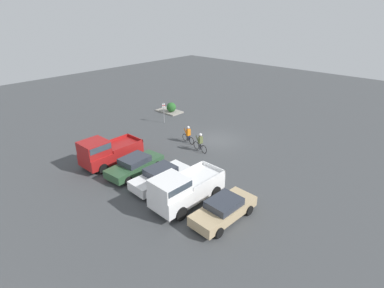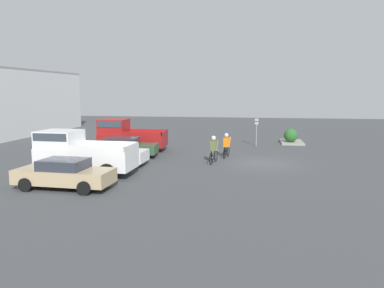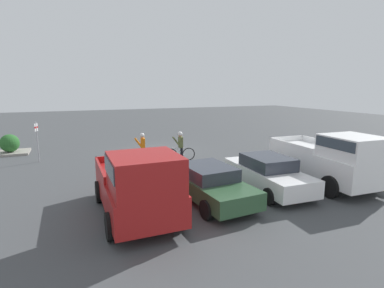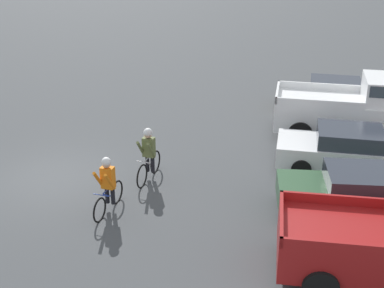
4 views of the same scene
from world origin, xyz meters
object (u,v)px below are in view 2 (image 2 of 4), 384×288
at_px(sedan_1, 109,153).
at_px(sedan_2, 123,147).
at_px(pickup_truck_0, 79,152).
at_px(pickup_truck_1, 126,135).
at_px(cyclist_1, 214,149).
at_px(fire_lane_sign, 256,129).
at_px(shrub, 291,135).
at_px(sedan_0, 64,174).
at_px(cyclist_0, 226,145).

xyz_separation_m(sedan_1, sedan_2, (2.80, 0.13, -0.03)).
relative_size(pickup_truck_0, pickup_truck_1, 1.05).
bearing_deg(cyclist_1, fire_lane_sign, -19.60).
height_order(cyclist_1, shrub, cyclist_1).
distance_m(sedan_1, shrub, 16.27).
bearing_deg(fire_lane_sign, sedan_0, 149.08).
relative_size(sedan_2, cyclist_0, 2.74).
relative_size(sedan_0, cyclist_1, 2.53).
distance_m(sedan_2, cyclist_1, 6.43).
bearing_deg(shrub, sedan_1, 133.30).
relative_size(fire_lane_sign, shrub, 2.03).
xyz_separation_m(pickup_truck_0, shrub, (13.95, -12.43, -0.50)).
relative_size(sedan_2, fire_lane_sign, 2.04).
bearing_deg(sedan_1, pickup_truck_0, 168.11).
bearing_deg(sedan_0, pickup_truck_0, 11.88).
xyz_separation_m(sedan_2, fire_lane_sign, (6.49, -9.05, 0.72)).
bearing_deg(shrub, sedan_2, 124.94).
bearing_deg(pickup_truck_1, fire_lane_sign, -69.28).
distance_m(sedan_0, cyclist_1, 9.51).
height_order(sedan_0, pickup_truck_1, pickup_truck_1).
bearing_deg(sedan_0, cyclist_1, -40.58).
bearing_deg(sedan_1, cyclist_1, -75.31).
bearing_deg(sedan_2, fire_lane_sign, -54.36).
xyz_separation_m(sedan_0, cyclist_1, (7.22, -6.19, 0.19)).
bearing_deg(pickup_truck_0, sedan_1, -11.89).
bearing_deg(cyclist_0, sedan_0, 143.65).
bearing_deg(shrub, fire_lane_sign, 122.69).
bearing_deg(sedan_0, fire_lane_sign, -30.92).
distance_m(pickup_truck_1, shrub, 13.85).
relative_size(pickup_truck_0, cyclist_0, 2.98).
height_order(fire_lane_sign, shrub, fire_lane_sign).
distance_m(sedan_0, pickup_truck_1, 11.24).
height_order(sedan_1, cyclist_1, cyclist_1).
distance_m(fire_lane_sign, shrub, 3.54).
bearing_deg(fire_lane_sign, sedan_1, 136.15).
bearing_deg(sedan_0, sedan_2, 0.90).
bearing_deg(fire_lane_sign, cyclist_0, 159.68).
bearing_deg(pickup_truck_1, sedan_1, -171.56).
height_order(sedan_1, shrub, sedan_1).
distance_m(cyclist_0, cyclist_1, 2.18).
relative_size(pickup_truck_1, cyclist_0, 2.85).
relative_size(sedan_1, sedan_2, 0.96).
distance_m(cyclist_0, shrub, 8.97).
xyz_separation_m(pickup_truck_1, cyclist_1, (-3.97, -7.02, -0.31)).
distance_m(pickup_truck_0, cyclist_0, 9.88).
relative_size(sedan_0, fire_lane_sign, 1.95).
xyz_separation_m(sedan_1, pickup_truck_1, (5.60, 0.83, 0.47)).
xyz_separation_m(sedan_0, cyclist_0, (9.30, -6.85, 0.15)).
xyz_separation_m(sedan_1, fire_lane_sign, (9.29, -8.92, 0.69)).
bearing_deg(cyclist_0, cyclist_1, 162.36).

